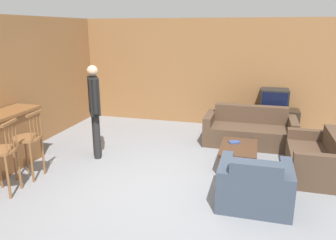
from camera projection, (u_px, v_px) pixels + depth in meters
ground_plane at (161, 188)px, 5.01m from camera, size 24.00×24.00×0.00m
wall_back at (203, 73)px, 8.11m from camera, size 9.40×0.08×2.60m
wall_left at (34, 82)px, 6.71m from camera, size 0.08×8.72×2.60m
bar_chair_near at (2, 155)px, 4.71m from camera, size 0.51×0.51×1.11m
bar_chair_mid at (28, 142)px, 5.23m from camera, size 0.46×0.46×1.11m
couch_far at (249, 131)px, 6.88m from camera, size 1.85×0.88×0.77m
armchair_near at (254, 187)px, 4.47m from camera, size 0.97×0.83×0.75m
loveseat_right at (317, 159)px, 5.42m from camera, size 0.81×1.41×0.74m
coffee_table at (239, 149)px, 5.70m from camera, size 0.62×0.95×0.39m
tv_unit at (272, 121)px, 7.65m from camera, size 1.16×0.47×0.56m
tv at (274, 99)px, 7.51m from camera, size 0.62×0.51×0.46m
book_on_table at (234, 142)px, 5.86m from camera, size 0.23×0.21×0.02m
person_by_window at (95, 106)px, 5.99m from camera, size 0.38×0.49×1.73m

